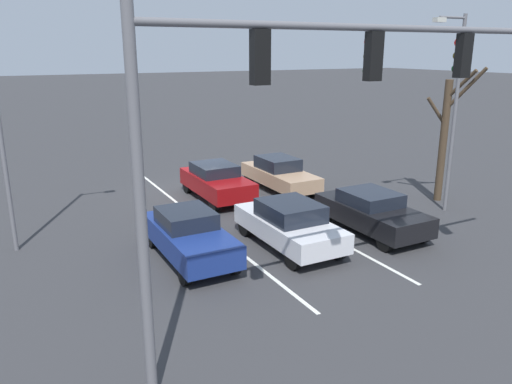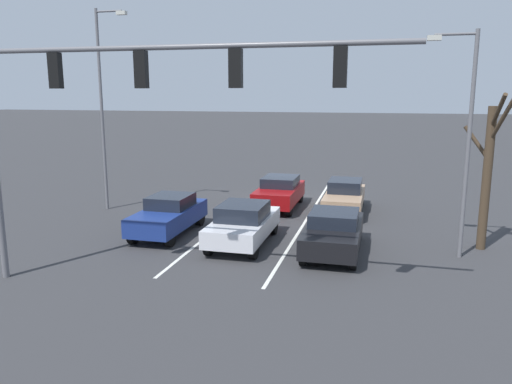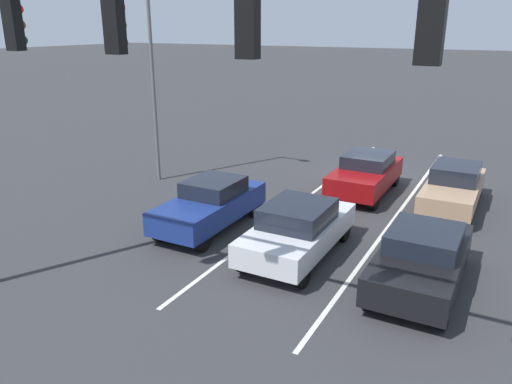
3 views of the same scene
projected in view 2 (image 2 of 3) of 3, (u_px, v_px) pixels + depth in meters
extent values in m
plane|color=#333335|center=(285.00, 201.00, 25.97)|extent=(240.00, 240.00, 0.00)
cube|color=silver|center=(309.00, 216.00, 22.79)|extent=(0.12, 17.82, 0.01)
cube|color=silver|center=(238.00, 212.00, 23.61)|extent=(0.12, 17.82, 0.01)
cube|color=silver|center=(243.00, 226.00, 18.52)|extent=(1.87, 4.37, 0.63)
cube|color=black|center=(243.00, 211.00, 18.34)|extent=(1.65, 1.98, 0.55)
cube|color=red|center=(273.00, 210.00, 20.37)|extent=(0.24, 0.06, 0.12)
cube|color=red|center=(242.00, 208.00, 20.69)|extent=(0.24, 0.06, 0.12)
cylinder|color=black|center=(254.00, 249.00, 16.88)|extent=(0.22, 0.71, 0.71)
cylinder|color=black|center=(209.00, 245.00, 17.28)|extent=(0.22, 0.71, 0.71)
cylinder|color=black|center=(274.00, 225.00, 19.89)|extent=(0.22, 0.71, 0.71)
cylinder|color=black|center=(235.00, 223.00, 20.28)|extent=(0.22, 0.71, 0.71)
cube|color=black|center=(333.00, 234.00, 17.56)|extent=(1.87, 4.40, 0.68)
cube|color=black|center=(334.00, 218.00, 17.57)|extent=(1.65, 1.90, 0.46)
cube|color=red|center=(356.00, 216.00, 19.42)|extent=(0.24, 0.06, 0.12)
cube|color=red|center=(322.00, 214.00, 19.74)|extent=(0.24, 0.06, 0.12)
cylinder|color=black|center=(353.00, 260.00, 15.88)|extent=(0.22, 0.62, 0.62)
cylinder|color=black|center=(303.00, 256.00, 16.27)|extent=(0.22, 0.62, 0.62)
cylinder|color=black|center=(359.00, 233.00, 18.99)|extent=(0.22, 0.62, 0.62)
cylinder|color=black|center=(316.00, 230.00, 19.38)|extent=(0.22, 0.62, 0.62)
cube|color=navy|center=(168.00, 217.00, 19.79)|extent=(1.74, 4.29, 0.70)
cube|color=black|center=(171.00, 201.00, 19.92)|extent=(1.53, 1.76, 0.49)
cube|color=red|center=(201.00, 203.00, 21.61)|extent=(0.24, 0.06, 0.12)
cube|color=red|center=(175.00, 201.00, 21.91)|extent=(0.24, 0.06, 0.12)
cylinder|color=black|center=(170.00, 238.00, 18.21)|extent=(0.22, 0.69, 0.69)
cylinder|color=black|center=(133.00, 235.00, 18.57)|extent=(0.22, 0.69, 0.69)
cylinder|color=black|center=(200.00, 217.00, 21.15)|extent=(0.22, 0.69, 0.69)
cylinder|color=black|center=(168.00, 215.00, 21.51)|extent=(0.22, 0.69, 0.69)
cube|color=maroon|center=(279.00, 194.00, 24.29)|extent=(1.83, 4.28, 0.71)
cube|color=black|center=(280.00, 181.00, 24.40)|extent=(1.61, 1.97, 0.47)
cube|color=red|center=(299.00, 184.00, 26.10)|extent=(0.24, 0.06, 0.12)
cube|color=red|center=(276.00, 182.00, 26.41)|extent=(0.24, 0.06, 0.12)
cylinder|color=black|center=(289.00, 209.00, 22.70)|extent=(0.22, 0.69, 0.69)
cylinder|color=black|center=(256.00, 207.00, 23.09)|extent=(0.22, 0.69, 0.69)
cylinder|color=black|center=(300.00, 196.00, 25.64)|extent=(0.22, 0.69, 0.69)
cylinder|color=black|center=(271.00, 194.00, 26.02)|extent=(0.22, 0.69, 0.69)
cube|color=tan|center=(344.00, 198.00, 23.51)|extent=(1.70, 4.59, 0.62)
cube|color=black|center=(345.00, 185.00, 23.60)|extent=(1.50, 1.94, 0.55)
cube|color=red|center=(360.00, 187.00, 25.47)|extent=(0.24, 0.06, 0.12)
cube|color=red|center=(336.00, 186.00, 25.76)|extent=(0.24, 0.06, 0.12)
cylinder|color=black|center=(358.00, 214.00, 21.78)|extent=(0.22, 0.69, 0.69)
cylinder|color=black|center=(325.00, 212.00, 22.13)|extent=(0.22, 0.69, 0.69)
cylinder|color=black|center=(361.00, 198.00, 25.01)|extent=(0.22, 0.69, 0.69)
cylinder|color=black|center=(332.00, 197.00, 25.36)|extent=(0.22, 0.69, 0.69)
cylinder|color=slate|center=(179.00, 47.00, 12.54)|extent=(11.82, 0.14, 0.14)
cube|color=black|center=(340.00, 67.00, 11.67)|extent=(0.32, 0.22, 0.95)
sphere|color=red|center=(341.00, 55.00, 11.77)|extent=(0.20, 0.20, 0.20)
sphere|color=#4C420C|center=(341.00, 68.00, 11.82)|extent=(0.20, 0.20, 0.20)
sphere|color=#0A3814|center=(340.00, 80.00, 11.88)|extent=(0.20, 0.20, 0.20)
cube|color=black|center=(236.00, 68.00, 12.29)|extent=(0.32, 0.22, 0.95)
sphere|color=red|center=(237.00, 57.00, 12.39)|extent=(0.20, 0.20, 0.20)
sphere|color=#4C420C|center=(238.00, 69.00, 12.44)|extent=(0.20, 0.20, 0.20)
sphere|color=#0A3814|center=(238.00, 80.00, 12.50)|extent=(0.20, 0.20, 0.20)
cube|color=black|center=(141.00, 70.00, 12.91)|extent=(0.32, 0.22, 0.95)
sphere|color=red|center=(144.00, 59.00, 13.01)|extent=(0.20, 0.20, 0.20)
sphere|color=#4C420C|center=(144.00, 70.00, 13.06)|extent=(0.20, 0.20, 0.20)
sphere|color=#0A3814|center=(145.00, 81.00, 13.12)|extent=(0.20, 0.20, 0.20)
cube|color=black|center=(55.00, 71.00, 13.53)|extent=(0.32, 0.22, 0.95)
sphere|color=red|center=(58.00, 60.00, 13.63)|extent=(0.20, 0.20, 0.20)
sphere|color=#4C420C|center=(59.00, 71.00, 13.68)|extent=(0.20, 0.20, 0.20)
sphere|color=#0A3814|center=(60.00, 82.00, 13.74)|extent=(0.20, 0.20, 0.20)
cylinder|color=slate|center=(102.00, 112.00, 23.35)|extent=(0.14, 0.14, 9.28)
cylinder|color=slate|center=(109.00, 11.00, 22.32)|extent=(1.28, 0.09, 0.09)
cube|color=beige|center=(122.00, 13.00, 22.19)|extent=(0.44, 0.24, 0.16)
cylinder|color=slate|center=(468.00, 148.00, 16.41)|extent=(0.14, 0.14, 7.53)
cylinder|color=slate|center=(456.00, 34.00, 15.86)|extent=(1.29, 0.09, 0.09)
cube|color=beige|center=(434.00, 38.00, 16.03)|extent=(0.44, 0.24, 0.16)
cylinder|color=#423323|center=(487.00, 179.00, 17.55)|extent=(0.32, 0.32, 5.10)
cylinder|color=#423323|center=(504.00, 117.00, 16.43)|extent=(0.60, 1.48, 1.75)
cylinder|color=#423323|center=(498.00, 111.00, 16.52)|extent=(0.26, 1.26, 1.21)
cylinder|color=#423323|center=(477.00, 143.00, 17.54)|extent=(0.96, 0.46, 1.21)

